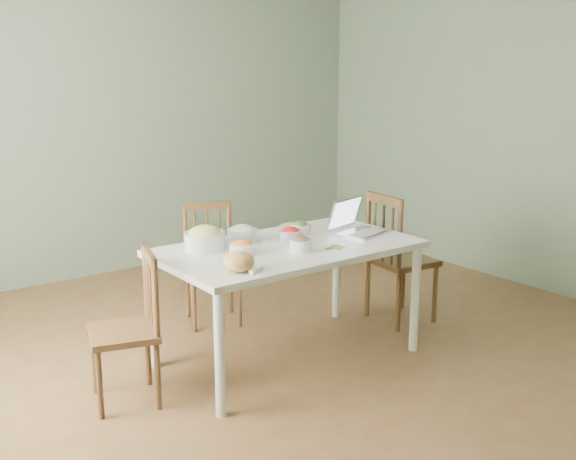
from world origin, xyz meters
TOP-DOWN VIEW (x-y plane):
  - floor at (0.00, 0.00)m, footprint 5.00×5.00m
  - wall_back at (0.00, 2.50)m, footprint 5.00×0.00m
  - wall_right at (2.50, 0.00)m, footprint 0.00×5.00m
  - dining_table at (-0.08, -0.03)m, footprint 1.63×0.92m
  - chair_far at (-0.13, 0.83)m, footprint 0.49×0.48m
  - chair_left at (-1.18, 0.05)m, footprint 0.46×0.48m
  - chair_right at (1.02, 0.04)m, footprint 0.45×0.47m
  - bread_boule at (-0.64, -0.32)m, footprint 0.21×0.21m
  - butter_stick at (-0.58, -0.40)m, footprint 0.10×0.06m
  - bowl_squash at (-0.55, 0.20)m, footprint 0.31×0.31m
  - bowl_carrot at (-0.43, -0.04)m, footprint 0.20×0.20m
  - bowl_onion at (-0.26, 0.22)m, footprint 0.20×0.20m
  - bowl_mushroom at (-0.11, -0.19)m, footprint 0.15×0.15m
  - bowl_redpep at (-0.00, 0.05)m, footprint 0.15×0.15m
  - bowl_broccoli at (0.18, 0.18)m, footprint 0.16×0.16m
  - flatbread at (0.24, 0.31)m, footprint 0.26×0.26m
  - basil_bunch at (0.11, -0.25)m, footprint 0.17×0.17m
  - laptop at (0.50, -0.09)m, footprint 0.41×0.38m

SIDE VIEW (x-z plane):
  - floor at x=0.00m, z-range 0.00..0.00m
  - dining_table at x=-0.08m, z-range 0.00..0.77m
  - chair_left at x=-1.18m, z-range 0.00..0.87m
  - chair_far at x=-0.13m, z-range 0.00..0.88m
  - chair_right at x=1.02m, z-range 0.00..0.97m
  - basil_bunch at x=0.11m, z-range 0.77..0.78m
  - flatbread at x=0.24m, z-range 0.77..0.78m
  - butter_stick at x=-0.58m, z-range 0.77..0.79m
  - bowl_broccoli at x=0.18m, z-range 0.77..0.85m
  - bowl_carrot at x=-0.43m, z-range 0.77..0.85m
  - bowl_redpep at x=0.00m, z-range 0.77..0.86m
  - bowl_mushroom at x=-0.11m, z-range 0.77..0.86m
  - bowl_onion at x=-0.26m, z-range 0.77..0.87m
  - bread_boule at x=-0.64m, z-range 0.77..0.88m
  - bowl_squash at x=-0.55m, z-range 0.77..0.91m
  - laptop at x=0.50m, z-range 0.77..1.00m
  - wall_back at x=0.00m, z-range 0.00..2.70m
  - wall_right at x=2.50m, z-range 0.00..2.70m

